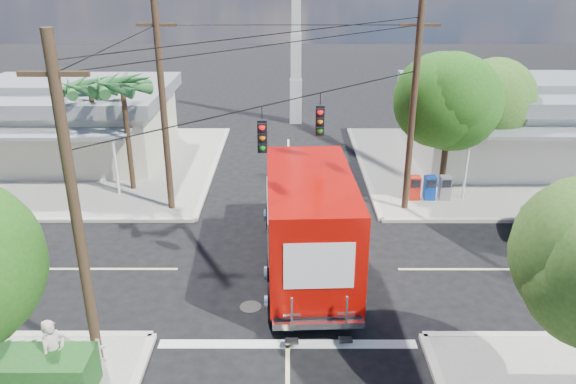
{
  "coord_description": "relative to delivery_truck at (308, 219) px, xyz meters",
  "views": [
    {
      "loc": [
        0.03,
        -17.7,
        10.31
      ],
      "look_at": [
        0.0,
        2.0,
        2.2
      ],
      "focal_mm": 35.0,
      "sensor_mm": 36.0,
      "label": 1
    }
  ],
  "objects": [
    {
      "name": "ground",
      "position": [
        -0.7,
        -0.03,
        -1.97
      ],
      "size": [
        120.0,
        120.0,
        0.0
      ],
      "primitive_type": "plane",
      "color": "black",
      "rests_on": "ground"
    },
    {
      "name": "road_markings",
      "position": [
        -0.7,
        -1.51,
        -1.97
      ],
      "size": [
        32.0,
        32.0,
        0.01
      ],
      "color": "beige",
      "rests_on": "ground"
    },
    {
      "name": "pedestrian",
      "position": [
        -6.64,
        -6.1,
        -0.88
      ],
      "size": [
        0.73,
        0.83,
        1.9
      ],
      "primitive_type": "imported",
      "rotation": [
        0.0,
        0.0,
        1.07
      ],
      "color": "beige",
      "rests_on": "sidewalk_sw"
    },
    {
      "name": "utility_poles",
      "position": [
        -2.28,
        1.57,
        2.7
      ],
      "size": [
        12.0,
        10.68,
        9.0
      ],
      "color": "#473321",
      "rests_on": "ground"
    },
    {
      "name": "sidewalk_nw",
      "position": [
        -11.58,
        10.85,
        -1.9
      ],
      "size": [
        14.12,
        14.12,
        0.14
      ],
      "color": "gray",
      "rests_on": "ground"
    },
    {
      "name": "building_nw",
      "position": [
        -12.7,
        12.43,
        0.25
      ],
      "size": [
        10.8,
        10.2,
        4.3
      ],
      "color": "beige",
      "rests_on": "sidewalk_nw"
    },
    {
      "name": "palm_nw_front",
      "position": [
        -8.2,
        7.47,
        3.07
      ],
      "size": [
        3.01,
        3.08,
        5.59
      ],
      "color": "#422D1C",
      "rests_on": "sidewalk_nw"
    },
    {
      "name": "tree_ne_back",
      "position": [
        9.11,
        8.92,
        2.21
      ],
      "size": [
        3.77,
        3.66,
        5.82
      ],
      "color": "#422D1C",
      "rests_on": "sidewalk_ne"
    },
    {
      "name": "palm_nw_back",
      "position": [
        -10.2,
        8.97,
        2.7
      ],
      "size": [
        3.01,
        3.08,
        5.19
      ],
      "color": "#422D1C",
      "rests_on": "sidewalk_nw"
    },
    {
      "name": "delivery_truck",
      "position": [
        0.0,
        0.0,
        0.0
      ],
      "size": [
        3.24,
        9.11,
        3.88
      ],
      "color": "black",
      "rests_on": "ground"
    },
    {
      "name": "building_ne",
      "position": [
        11.8,
        11.93,
        0.35
      ],
      "size": [
        11.8,
        10.2,
        4.5
      ],
      "color": "silver",
      "rests_on": "sidewalk_ne"
    },
    {
      "name": "sidewalk_ne",
      "position": [
        10.18,
        10.85,
        -1.9
      ],
      "size": [
        14.12,
        14.12,
        0.14
      ],
      "color": "gray",
      "rests_on": "ground"
    },
    {
      "name": "tree_ne_front",
      "position": [
        6.51,
        6.72,
        2.79
      ],
      "size": [
        4.21,
        4.14,
        6.66
      ],
      "color": "#422D1C",
      "rests_on": "sidewalk_ne"
    },
    {
      "name": "vending_boxes",
      "position": [
        5.8,
        6.17,
        -1.28
      ],
      "size": [
        1.9,
        0.5,
        1.1
      ],
      "color": "red",
      "rests_on": "sidewalk_ne"
    },
    {
      "name": "radio_tower",
      "position": [
        -0.2,
        19.97,
        3.67
      ],
      "size": [
        0.8,
        0.8,
        17.0
      ],
      "color": "silver",
      "rests_on": "ground"
    }
  ]
}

